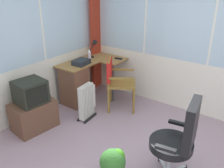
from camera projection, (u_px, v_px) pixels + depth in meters
The scene contains 13 objects.
north_window_panel at pixel (5, 45), 3.55m from camera, with size 4.10×0.07×2.63m.
east_window_panel at pixel (212, 41), 3.79m from camera, with size 0.07×4.71×2.63m.
curtain_corner at pixel (96, 29), 4.94m from camera, with size 0.31×0.07×2.53m, color #A52F1D.
desk at pixel (76, 83), 4.55m from camera, with size 1.22×0.83×0.76m.
desk_lamp at pixel (95, 46), 4.77m from camera, with size 0.22×0.19×0.36m.
tv_remote at pixel (118, 59), 4.72m from camera, with size 0.04×0.15×0.02m, color black.
spray_bottle at pixel (89, 55), 4.63m from camera, with size 0.06×0.06×0.22m.
paper_tray at pixel (81, 62), 4.41m from camera, with size 0.30×0.23×0.09m, color #21282F.
wooden_armchair at pixel (115, 77), 4.28m from camera, with size 0.66×0.66×0.94m.
office_chair at pixel (179, 138), 2.66m from camera, with size 0.62×0.57×1.06m.
tv_on_stand at pixel (33, 108), 3.75m from camera, with size 0.68×0.51×0.82m.
space_heater at pixel (87, 101), 4.07m from camera, with size 0.40×0.21×0.62m.
potted_plant at pixel (113, 163), 2.83m from camera, with size 0.31×0.31×0.40m.
Camera 1 is at (-1.88, -0.94, 2.20)m, focal length 38.65 mm.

